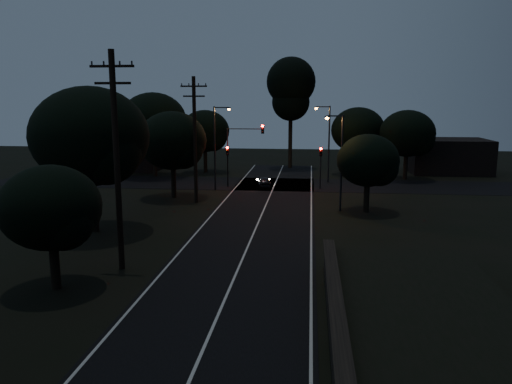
{
  "coord_description": "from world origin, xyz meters",
  "views": [
    {
      "loc": [
        3.59,
        -8.78,
        8.6
      ],
      "look_at": [
        0.0,
        24.0,
        2.5
      ],
      "focal_mm": 35.0,
      "sensor_mm": 36.0,
      "label": 1
    }
  ],
  "objects_px": {
    "utility_pole_far": "(195,138)",
    "signal_right": "(321,160)",
    "utility_pole_mid": "(117,158)",
    "car": "(264,182)",
    "tall_pine": "(291,88)",
    "signal_left": "(228,159)",
    "streetlight_b": "(327,138)",
    "streetlight_a": "(217,142)",
    "signal_mast": "(244,144)",
    "streetlight_c": "(340,156)"
  },
  "relations": [
    {
      "from": "tall_pine",
      "to": "streetlight_a",
      "type": "xyz_separation_m",
      "value": [
        -6.31,
        -17.0,
        -5.38
      ]
    },
    {
      "from": "tall_pine",
      "to": "signal_left",
      "type": "bearing_deg",
      "value": -110.46
    },
    {
      "from": "signal_left",
      "to": "utility_pole_mid",
      "type": "bearing_deg",
      "value": -93.21
    },
    {
      "from": "tall_pine",
      "to": "streetlight_c",
      "type": "relative_size",
      "value": 1.85
    },
    {
      "from": "signal_mast",
      "to": "streetlight_c",
      "type": "height_order",
      "value": "streetlight_c"
    },
    {
      "from": "utility_pole_mid",
      "to": "signal_right",
      "type": "relative_size",
      "value": 2.68
    },
    {
      "from": "signal_mast",
      "to": "streetlight_b",
      "type": "distance_m",
      "value": 9.15
    },
    {
      "from": "signal_right",
      "to": "streetlight_b",
      "type": "bearing_deg",
      "value": 80.0
    },
    {
      "from": "utility_pole_mid",
      "to": "utility_pole_far",
      "type": "relative_size",
      "value": 1.05
    },
    {
      "from": "signal_left",
      "to": "signal_mast",
      "type": "xyz_separation_m",
      "value": [
        1.69,
        0.0,
        1.5
      ]
    },
    {
      "from": "signal_left",
      "to": "car",
      "type": "height_order",
      "value": "signal_left"
    },
    {
      "from": "car",
      "to": "signal_right",
      "type": "bearing_deg",
      "value": 168.59
    },
    {
      "from": "signal_left",
      "to": "streetlight_b",
      "type": "height_order",
      "value": "streetlight_b"
    },
    {
      "from": "utility_pole_mid",
      "to": "signal_mast",
      "type": "relative_size",
      "value": 1.76
    },
    {
      "from": "utility_pole_far",
      "to": "streetlight_c",
      "type": "height_order",
      "value": "utility_pole_far"
    },
    {
      "from": "signal_right",
      "to": "streetlight_a",
      "type": "height_order",
      "value": "streetlight_a"
    },
    {
      "from": "utility_pole_far",
      "to": "streetlight_b",
      "type": "relative_size",
      "value": 1.31
    },
    {
      "from": "utility_pole_far",
      "to": "tall_pine",
      "type": "distance_m",
      "value": 24.46
    },
    {
      "from": "utility_pole_far",
      "to": "signal_right",
      "type": "bearing_deg",
      "value": 37.0
    },
    {
      "from": "signal_right",
      "to": "streetlight_a",
      "type": "xyz_separation_m",
      "value": [
        -9.91,
        -1.99,
        1.8
      ]
    },
    {
      "from": "utility_pole_mid",
      "to": "car",
      "type": "xyz_separation_m",
      "value": [
        5.07,
        25.16,
        -5.21
      ]
    },
    {
      "from": "utility_pole_mid",
      "to": "tall_pine",
      "type": "height_order",
      "value": "tall_pine"
    },
    {
      "from": "utility_pole_mid",
      "to": "tall_pine",
      "type": "distance_m",
      "value": 40.83
    },
    {
      "from": "utility_pole_mid",
      "to": "signal_left",
      "type": "distance_m",
      "value": 25.19
    },
    {
      "from": "signal_left",
      "to": "streetlight_c",
      "type": "relative_size",
      "value": 0.55
    },
    {
      "from": "car",
      "to": "streetlight_b",
      "type": "bearing_deg",
      "value": -158.02
    },
    {
      "from": "streetlight_a",
      "to": "tall_pine",
      "type": "bearing_deg",
      "value": 69.64
    },
    {
      "from": "streetlight_b",
      "to": "signal_mast",
      "type": "bearing_deg",
      "value": -154.01
    },
    {
      "from": "tall_pine",
      "to": "signal_left",
      "type": "height_order",
      "value": "tall_pine"
    },
    {
      "from": "utility_pole_far",
      "to": "streetlight_b",
      "type": "height_order",
      "value": "utility_pole_far"
    },
    {
      "from": "utility_pole_far",
      "to": "signal_right",
      "type": "relative_size",
      "value": 2.56
    },
    {
      "from": "streetlight_a",
      "to": "utility_pole_far",
      "type": "bearing_deg",
      "value": -96.59
    },
    {
      "from": "utility_pole_far",
      "to": "signal_right",
      "type": "xyz_separation_m",
      "value": [
        10.6,
        7.99,
        -2.65
      ]
    },
    {
      "from": "car",
      "to": "utility_pole_far",
      "type": "bearing_deg",
      "value": 48.54
    },
    {
      "from": "utility_pole_mid",
      "to": "streetlight_b",
      "type": "bearing_deg",
      "value": 68.7
    },
    {
      "from": "signal_left",
      "to": "car",
      "type": "relative_size",
      "value": 1.32
    },
    {
      "from": "streetlight_c",
      "to": "streetlight_a",
      "type": "bearing_deg",
      "value": 144.31
    },
    {
      "from": "signal_right",
      "to": "car",
      "type": "relative_size",
      "value": 1.32
    },
    {
      "from": "signal_mast",
      "to": "streetlight_b",
      "type": "height_order",
      "value": "streetlight_b"
    },
    {
      "from": "signal_mast",
      "to": "car",
      "type": "bearing_deg",
      "value": 4.85
    },
    {
      "from": "signal_mast",
      "to": "tall_pine",
      "type": "bearing_deg",
      "value": 75.38
    },
    {
      "from": "utility_pole_far",
      "to": "streetlight_b",
      "type": "bearing_deg",
      "value": 46.7
    },
    {
      "from": "utility_pole_far",
      "to": "car",
      "type": "xyz_separation_m",
      "value": [
        5.07,
        8.16,
        -4.96
      ]
    },
    {
      "from": "tall_pine",
      "to": "streetlight_b",
      "type": "bearing_deg",
      "value": -68.62
    },
    {
      "from": "signal_left",
      "to": "streetlight_b",
      "type": "bearing_deg",
      "value": 22.05
    },
    {
      "from": "streetlight_a",
      "to": "streetlight_c",
      "type": "height_order",
      "value": "streetlight_a"
    },
    {
      "from": "tall_pine",
      "to": "car",
      "type": "bearing_deg",
      "value": -97.43
    },
    {
      "from": "tall_pine",
      "to": "signal_mast",
      "type": "height_order",
      "value": "tall_pine"
    },
    {
      "from": "tall_pine",
      "to": "car",
      "type": "distance_m",
      "value": 17.72
    },
    {
      "from": "signal_right",
      "to": "streetlight_b",
      "type": "distance_m",
      "value": 4.45
    }
  ]
}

